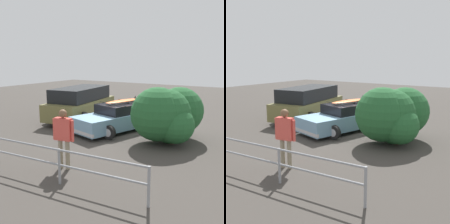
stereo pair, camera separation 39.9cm
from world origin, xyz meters
TOP-DOWN VIEW (x-y plane):
  - ground_plane at (0.00, 0.00)m, footprint 44.00×44.00m
  - parking_stripe at (1.94, 0.13)m, footprint 0.12×4.77m
  - sedan_car at (0.53, 0.09)m, footprint 2.99×4.77m
  - suv_car at (3.34, -0.57)m, footprint 3.02×4.83m
  - person_bystander at (-0.46, 5.00)m, footprint 0.70×0.30m
  - bush_near_left at (-2.14, 0.81)m, footprint 2.48×3.18m

SIDE VIEW (x-z plane):
  - ground_plane at x=0.00m, z-range -0.02..0.00m
  - parking_stripe at x=1.94m, z-range 0.00..0.00m
  - sedan_car at x=0.53m, z-range -0.16..1.36m
  - suv_car at x=3.34m, z-range 0.03..1.81m
  - bush_near_left at x=-2.14m, z-range -0.03..2.20m
  - person_bystander at x=-0.46m, z-range 0.18..2.02m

